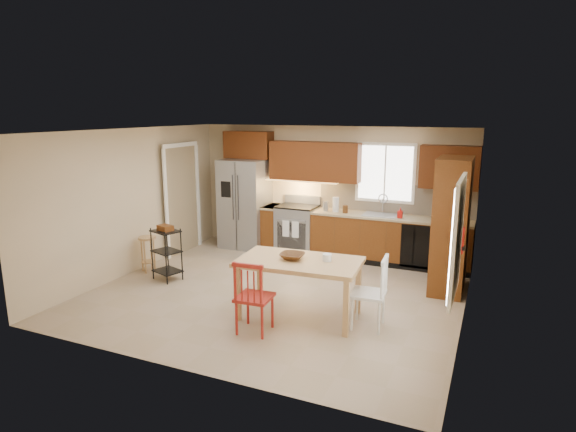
% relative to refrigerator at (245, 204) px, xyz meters
% --- Properties ---
extents(floor, '(5.50, 5.50, 0.00)m').
position_rel_refrigerator_xyz_m(floor, '(1.70, -2.12, -0.91)').
color(floor, '#9E8970').
rests_on(floor, ground).
extents(ceiling, '(5.50, 5.00, 0.02)m').
position_rel_refrigerator_xyz_m(ceiling, '(1.70, -2.12, 1.59)').
color(ceiling, silver).
rests_on(ceiling, ground).
extents(wall_back, '(5.50, 0.02, 2.50)m').
position_rel_refrigerator_xyz_m(wall_back, '(1.70, 0.38, 0.34)').
color(wall_back, '#CCB793').
rests_on(wall_back, ground).
extents(wall_front, '(5.50, 0.02, 2.50)m').
position_rel_refrigerator_xyz_m(wall_front, '(1.70, -4.62, 0.34)').
color(wall_front, '#CCB793').
rests_on(wall_front, ground).
extents(wall_left, '(0.02, 5.00, 2.50)m').
position_rel_refrigerator_xyz_m(wall_left, '(-1.05, -2.12, 0.34)').
color(wall_left, '#CCB793').
rests_on(wall_left, ground).
extents(wall_right, '(0.02, 5.00, 2.50)m').
position_rel_refrigerator_xyz_m(wall_right, '(4.45, -2.12, 0.34)').
color(wall_right, '#CCB793').
rests_on(wall_right, ground).
extents(refrigerator, '(0.92, 0.75, 1.82)m').
position_rel_refrigerator_xyz_m(refrigerator, '(0.00, 0.00, 0.00)').
color(refrigerator, gray).
rests_on(refrigerator, floor).
extents(range_stove, '(0.76, 0.63, 0.92)m').
position_rel_refrigerator_xyz_m(range_stove, '(1.15, 0.06, -0.45)').
color(range_stove, gray).
rests_on(range_stove, floor).
extents(base_cabinet_narrow, '(0.30, 0.60, 0.90)m').
position_rel_refrigerator_xyz_m(base_cabinet_narrow, '(0.60, 0.08, -0.46)').
color(base_cabinet_narrow, '#603311').
rests_on(base_cabinet_narrow, floor).
extents(base_cabinet_run, '(2.92, 0.60, 0.90)m').
position_rel_refrigerator_xyz_m(base_cabinet_run, '(2.99, 0.08, -0.46)').
color(base_cabinet_run, '#603311').
rests_on(base_cabinet_run, floor).
extents(dishwasher, '(0.60, 0.02, 0.78)m').
position_rel_refrigerator_xyz_m(dishwasher, '(3.55, -0.22, -0.46)').
color(dishwasher, black).
rests_on(dishwasher, floor).
extents(backsplash, '(2.92, 0.03, 0.55)m').
position_rel_refrigerator_xyz_m(backsplash, '(2.99, 0.36, 0.27)').
color(backsplash, beige).
rests_on(backsplash, wall_back).
extents(upper_over_fridge, '(1.00, 0.35, 0.55)m').
position_rel_refrigerator_xyz_m(upper_over_fridge, '(0.00, 0.20, 1.19)').
color(upper_over_fridge, '#56250E').
rests_on(upper_over_fridge, wall_back).
extents(upper_left_block, '(1.80, 0.35, 0.75)m').
position_rel_refrigerator_xyz_m(upper_left_block, '(1.45, 0.20, 0.92)').
color(upper_left_block, '#56250E').
rests_on(upper_left_block, wall_back).
extents(upper_right_block, '(1.00, 0.35, 0.75)m').
position_rel_refrigerator_xyz_m(upper_right_block, '(3.95, 0.20, 0.92)').
color(upper_right_block, '#56250E').
rests_on(upper_right_block, wall_back).
extents(window_back, '(1.12, 0.04, 1.12)m').
position_rel_refrigerator_xyz_m(window_back, '(2.80, 0.35, 0.74)').
color(window_back, white).
rests_on(window_back, wall_back).
extents(sink, '(0.62, 0.46, 0.16)m').
position_rel_refrigerator_xyz_m(sink, '(2.80, 0.08, -0.05)').
color(sink, gray).
rests_on(sink, base_cabinet_run).
extents(undercab_glow, '(1.60, 0.30, 0.01)m').
position_rel_refrigerator_xyz_m(undercab_glow, '(1.15, 0.17, 0.52)').
color(undercab_glow, '#FFBF66').
rests_on(undercab_glow, wall_back).
extents(soap_bottle, '(0.09, 0.09, 0.19)m').
position_rel_refrigerator_xyz_m(soap_bottle, '(3.18, -0.02, 0.09)').
color(soap_bottle, '#B9120C').
rests_on(soap_bottle, base_cabinet_run).
extents(paper_towel, '(0.12, 0.12, 0.28)m').
position_rel_refrigerator_xyz_m(paper_towel, '(1.95, 0.03, 0.13)').
color(paper_towel, silver).
rests_on(paper_towel, base_cabinet_run).
extents(canister_steel, '(0.11, 0.11, 0.18)m').
position_rel_refrigerator_xyz_m(canister_steel, '(1.75, 0.03, 0.08)').
color(canister_steel, gray).
rests_on(canister_steel, base_cabinet_run).
extents(canister_wood, '(0.10, 0.10, 0.14)m').
position_rel_refrigerator_xyz_m(canister_wood, '(2.15, -0.00, 0.06)').
color(canister_wood, '#4F3015').
rests_on(canister_wood, base_cabinet_run).
extents(pantry, '(0.50, 0.95, 2.10)m').
position_rel_refrigerator_xyz_m(pantry, '(4.13, -0.93, 0.14)').
color(pantry, '#603311').
rests_on(pantry, floor).
extents(fire_extinguisher, '(0.12, 0.12, 0.36)m').
position_rel_refrigerator_xyz_m(fire_extinguisher, '(4.33, -1.98, 0.19)').
color(fire_extinguisher, '#B9120C').
rests_on(fire_extinguisher, wall_right).
extents(window_right, '(0.04, 1.02, 1.32)m').
position_rel_refrigerator_xyz_m(window_right, '(4.38, -3.27, 0.54)').
color(window_right, white).
rests_on(window_right, wall_right).
extents(doorway, '(0.04, 0.95, 2.10)m').
position_rel_refrigerator_xyz_m(doorway, '(-0.97, -0.82, 0.14)').
color(doorway, '#8C7A59').
rests_on(doorway, wall_left).
extents(dining_table, '(1.71, 1.04, 0.80)m').
position_rel_refrigerator_xyz_m(dining_table, '(2.36, -2.81, -0.51)').
color(dining_table, tan).
rests_on(dining_table, floor).
extents(chair_red, '(0.48, 0.48, 0.97)m').
position_rel_refrigerator_xyz_m(chair_red, '(2.01, -3.46, -0.43)').
color(chair_red, maroon).
rests_on(chair_red, floor).
extents(chair_white, '(0.48, 0.48, 0.97)m').
position_rel_refrigerator_xyz_m(chair_white, '(3.31, -2.76, -0.43)').
color(chair_white, silver).
rests_on(chair_white, floor).
extents(table_bowl, '(0.36, 0.36, 0.08)m').
position_rel_refrigerator_xyz_m(table_bowl, '(2.26, -2.81, -0.10)').
color(table_bowl, '#4F3015').
rests_on(table_bowl, dining_table).
extents(table_jar, '(0.14, 0.14, 0.15)m').
position_rel_refrigerator_xyz_m(table_jar, '(2.72, -2.70, -0.07)').
color(table_jar, silver).
rests_on(table_jar, dining_table).
extents(bar_stool, '(0.39, 0.39, 0.63)m').
position_rel_refrigerator_xyz_m(bar_stool, '(-0.80, -2.11, -0.59)').
color(bar_stool, tan).
rests_on(bar_stool, floor).
extents(utility_cart, '(0.53, 0.47, 0.89)m').
position_rel_refrigerator_xyz_m(utility_cart, '(-0.24, -2.31, -0.47)').
color(utility_cart, black).
rests_on(utility_cart, floor).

